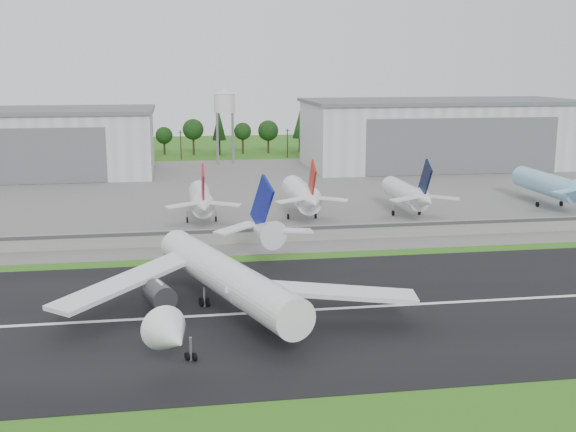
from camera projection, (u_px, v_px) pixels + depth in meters
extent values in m
plane|color=#2C6117|center=(356.00, 331.00, 104.76)|extent=(600.00, 600.00, 0.00)
cube|color=black|center=(340.00, 309.00, 114.41)|extent=(320.00, 60.00, 0.10)
cube|color=white|center=(340.00, 308.00, 114.40)|extent=(220.00, 1.00, 0.02)
cube|color=slate|center=(258.00, 191.00, 220.69)|extent=(320.00, 150.00, 0.10)
cube|color=gray|center=(293.00, 234.00, 157.54)|extent=(240.00, 0.50, 3.50)
cube|color=#38383A|center=(293.00, 229.00, 157.00)|extent=(240.00, 0.12, 0.70)
cube|color=silver|center=(13.00, 144.00, 249.45)|extent=(95.00, 42.00, 22.00)
cube|color=#595B60|center=(10.00, 111.00, 247.07)|extent=(97.00, 44.00, 1.20)
cube|color=silver|center=(440.00, 135.00, 273.40)|extent=(100.00, 45.00, 24.00)
cube|color=#595B60|center=(441.00, 101.00, 270.81)|extent=(102.00, 47.00, 1.20)
cube|color=#595B60|center=(463.00, 146.00, 251.91)|extent=(70.00, 0.30, 19.68)
cylinder|color=#99999E|center=(218.00, 139.00, 277.30)|extent=(0.50, 0.50, 20.00)
cylinder|color=#99999E|center=(232.00, 137.00, 284.04)|extent=(0.50, 0.50, 20.00)
cylinder|color=silver|center=(225.00, 103.00, 277.90)|extent=(8.00, 8.00, 7.00)
cone|color=silver|center=(224.00, 91.00, 276.93)|extent=(8.40, 8.40, 2.40)
cylinder|color=white|center=(226.00, 277.00, 110.34)|extent=(20.12, 43.42, 5.80)
cone|color=white|center=(172.00, 336.00, 86.27)|extent=(7.47, 7.59, 5.80)
cone|color=white|center=(263.00, 231.00, 135.61)|extent=(8.19, 10.32, 5.51)
cube|color=navy|center=(262.00, 204.00, 134.04)|extent=(3.65, 9.16, 11.13)
cube|color=white|center=(321.00, 291.00, 105.96)|extent=(28.49, 9.60, 2.65)
cylinder|color=#333338|center=(283.00, 302.00, 105.80)|extent=(5.41, 6.45, 3.80)
cube|color=white|center=(288.00, 230.00, 134.18)|extent=(9.08, 3.43, 0.98)
cube|color=white|center=(129.00, 280.00, 111.20)|extent=(22.97, 24.33, 2.65)
cylinder|color=#333338|center=(160.00, 295.00, 109.12)|extent=(5.41, 6.45, 3.80)
cube|color=white|center=(236.00, 228.00, 135.92)|extent=(9.09, 8.01, 0.98)
cube|color=#99999E|center=(220.00, 313.00, 107.41)|extent=(19.42, 31.62, 3.20)
cylinder|color=black|center=(204.00, 302.00, 115.12)|extent=(0.88, 1.55, 1.50)
cylinder|color=silver|center=(201.00, 198.00, 177.94)|extent=(5.30, 24.00, 5.30)
cone|color=silver|center=(204.00, 206.00, 162.76)|extent=(5.04, 7.00, 5.04)
cube|color=#B30D26|center=(203.00, 185.00, 162.26)|extent=(0.45, 8.59, 10.02)
cylinder|color=#99999E|center=(187.00, 217.00, 176.32)|extent=(0.32, 0.32, 3.00)
cylinder|color=#99999E|center=(216.00, 216.00, 177.41)|extent=(0.32, 0.32, 3.00)
cylinder|color=black|center=(187.00, 220.00, 176.46)|extent=(0.40, 1.40, 1.40)
cylinder|color=white|center=(301.00, 194.00, 181.76)|extent=(6.08, 24.00, 6.08)
cone|color=white|center=(312.00, 201.00, 166.58)|extent=(5.77, 7.00, 5.77)
cube|color=#A81A0C|center=(312.00, 181.00, 166.08)|extent=(0.45, 8.59, 10.02)
cylinder|color=#99999E|center=(288.00, 214.00, 180.22)|extent=(0.32, 0.32, 3.00)
cylinder|color=#99999E|center=(316.00, 213.00, 181.31)|extent=(0.32, 0.32, 3.00)
cylinder|color=black|center=(288.00, 216.00, 180.36)|extent=(0.40, 1.40, 1.40)
cylinder|color=white|center=(404.00, 193.00, 186.10)|extent=(5.19, 24.00, 5.19)
cone|color=white|center=(425.00, 200.00, 170.92)|extent=(4.93, 7.00, 4.93)
cube|color=black|center=(425.00, 180.00, 170.42)|extent=(0.45, 8.59, 10.02)
cylinder|color=#99999E|center=(393.00, 210.00, 184.47)|extent=(0.32, 0.32, 3.00)
cylinder|color=#99999E|center=(419.00, 209.00, 185.56)|extent=(0.32, 0.32, 3.00)
cylinder|color=black|center=(393.00, 213.00, 184.61)|extent=(0.40, 1.40, 1.40)
cylinder|color=#85C1E5|center=(547.00, 184.00, 197.44)|extent=(5.97, 30.00, 5.97)
cylinder|color=#99999E|center=(538.00, 202.00, 195.89)|extent=(0.32, 0.32, 3.00)
cylinder|color=#99999E|center=(561.00, 201.00, 196.98)|extent=(0.32, 0.32, 3.00)
cylinder|color=black|center=(537.00, 204.00, 196.03)|extent=(0.40, 1.40, 1.40)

